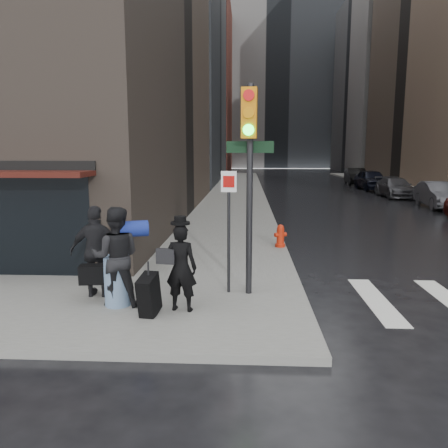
{
  "coord_description": "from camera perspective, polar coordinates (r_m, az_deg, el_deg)",
  "views": [
    {
      "loc": [
        0.72,
        -8.09,
        3.16
      ],
      "look_at": [
        0.15,
        2.96,
        1.3
      ],
      "focal_mm": 35.0,
      "sensor_mm": 36.0,
      "label": 1
    }
  ],
  "objects": [
    {
      "name": "man_jeans",
      "position": [
        8.76,
        -13.96,
        -4.14
      ],
      "size": [
        1.43,
        0.88,
        1.96
      ],
      "rotation": [
        0.0,
        0.0,
        3.3
      ],
      "color": "black",
      "rests_on": "ground"
    },
    {
      "name": "man_overcoat",
      "position": [
        8.27,
        -6.48,
        -6.22
      ],
      "size": [
        1.07,
        0.89,
        1.85
      ],
      "rotation": [
        0.0,
        0.0,
        2.99
      ],
      "color": "black",
      "rests_on": "ground"
    },
    {
      "name": "parked_car_5",
      "position": [
        43.25,
        16.83,
        5.98
      ],
      "size": [
        1.99,
        4.75,
        1.53
      ],
      "primitive_type": "imported",
      "rotation": [
        0.0,
        0.0,
        -0.08
      ],
      "color": "black",
      "rests_on": "ground"
    },
    {
      "name": "sidewalk_right",
      "position": [
        37.47,
        22.95,
        4.08
      ],
      "size": [
        3.0,
        50.0,
        0.15
      ],
      "primitive_type": "cube",
      "color": "slate",
      "rests_on": "ground"
    },
    {
      "name": "man_greycoat",
      "position": [
        9.42,
        -16.25,
        -3.46
      ],
      "size": [
        1.13,
        0.49,
        1.91
      ],
      "rotation": [
        0.0,
        0.0,
        3.17
      ],
      "color": "black",
      "rests_on": "ground"
    },
    {
      "name": "parked_car_2",
      "position": [
        27.16,
        26.24,
        3.43
      ],
      "size": [
        1.93,
        4.53,
        1.45
      ],
      "primitive_type": "imported",
      "rotation": [
        0.0,
        0.0,
        -0.09
      ],
      "color": "#444449",
      "rests_on": "ground"
    },
    {
      "name": "ground",
      "position": [
        8.71,
        -2.01,
        -11.74
      ],
      "size": [
        140.0,
        140.0,
        0.0
      ],
      "primitive_type": "plane",
      "color": "black",
      "rests_on": "ground"
    },
    {
      "name": "sidewalk_left",
      "position": [
        35.23,
        1.78,
        4.53
      ],
      "size": [
        4.0,
        50.0,
        0.15
      ],
      "primitive_type": "cube",
      "color": "slate",
      "rests_on": "ground"
    },
    {
      "name": "parked_car_3",
      "position": [
        32.3,
        21.47,
        4.47
      ],
      "size": [
        1.88,
        4.6,
        1.33
      ],
      "primitive_type": "imported",
      "rotation": [
        0.0,
        0.0,
        -0.0
      ],
      "color": "#414146",
      "rests_on": "ground"
    },
    {
      "name": "bldg_distant",
      "position": [
        87.2,
        6.73,
        17.97
      ],
      "size": [
        40.0,
        12.0,
        32.0
      ],
      "primitive_type": "cube",
      "color": "slate",
      "rests_on": "ground"
    },
    {
      "name": "bldg_left_mid",
      "position": [
        50.03,
        -14.5,
        25.34
      ],
      "size": [
        22.0,
        24.0,
        34.0
      ],
      "primitive_type": "cube",
      "color": "slate",
      "rests_on": "ground"
    },
    {
      "name": "bldg_left_far",
      "position": [
        72.09,
        -8.42,
        17.31
      ],
      "size": [
        22.0,
        20.0,
        26.0
      ],
      "primitive_type": "cube",
      "color": "brown",
      "rests_on": "ground"
    },
    {
      "name": "traffic_light",
      "position": [
        8.91,
        3.09,
        8.14
      ],
      "size": [
        1.08,
        0.53,
        4.33
      ],
      "rotation": [
        0.0,
        0.0,
        -0.1
      ],
      "color": "black",
      "rests_on": "ground"
    },
    {
      "name": "bldg_right_far",
      "position": [
        71.37,
        24.72,
        16.24
      ],
      "size": [
        22.0,
        20.0,
        25.0
      ],
      "primitive_type": "cube",
      "color": "slate",
      "rests_on": "ground"
    },
    {
      "name": "parked_car_4",
      "position": [
        37.71,
        18.69,
        5.5
      ],
      "size": [
        2.02,
        4.85,
        1.64
      ],
      "primitive_type": "imported",
      "rotation": [
        0.0,
        0.0,
        0.02
      ],
      "color": "black",
      "rests_on": "ground"
    },
    {
      "name": "fire_hydrant",
      "position": [
        13.92,
        7.37,
        -1.68
      ],
      "size": [
        0.41,
        0.31,
        0.72
      ],
      "rotation": [
        0.0,
        0.0,
        0.41
      ],
      "color": "#B6210B",
      "rests_on": "ground"
    }
  ]
}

